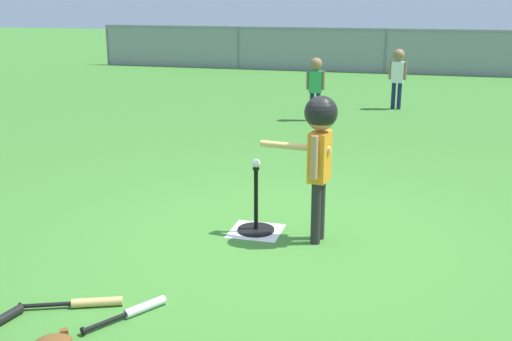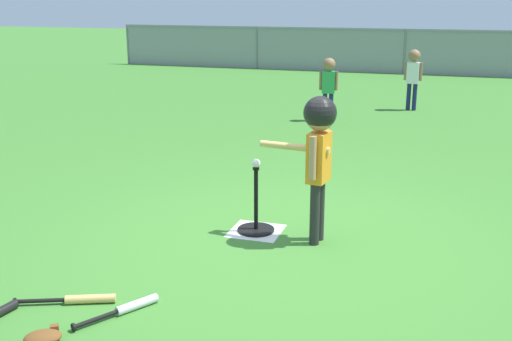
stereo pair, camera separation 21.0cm
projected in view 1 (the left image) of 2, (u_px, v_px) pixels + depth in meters
The scene contains 10 objects.
ground_plane at pixel (287, 237), 5.28m from camera, with size 60.00×60.00×0.00m, color #3D7A2D.
home_plate at pixel (256, 231), 5.42m from camera, with size 0.44×0.44×0.01m, color white.
batting_tee at pixel (256, 222), 5.40m from camera, with size 0.32×0.32×0.58m.
baseball_on_tee at pixel (256, 163), 5.25m from camera, with size 0.07×0.07×0.07m, color white.
batter_child at pixel (319, 139), 4.98m from camera, with size 0.64×0.35×1.22m.
fielder_deep_left at pixel (398, 71), 11.03m from camera, with size 0.32×0.21×1.07m.
fielder_near_right at pixel (316, 80), 10.03m from camera, with size 0.30×0.20×1.02m.
spare_bat_silver at pixel (137, 310), 4.00m from camera, with size 0.36×0.54×0.06m.
spare_bat_wood at pixel (86, 303), 4.10m from camera, with size 0.64×0.30×0.06m.
outfield_fence at pixel (385, 49), 16.19m from camera, with size 16.06×0.06×1.15m.
Camera 1 is at (1.03, -4.82, 1.98)m, focal length 43.67 mm.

